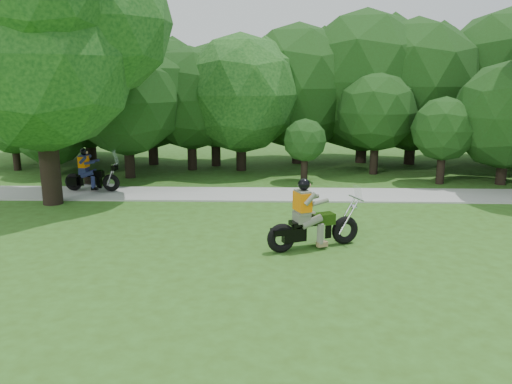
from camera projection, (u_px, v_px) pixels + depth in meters
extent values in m
plane|color=#315117|center=(398.00, 280.00, 11.01)|extent=(100.00, 100.00, 0.00)
cube|color=#999994|center=(345.00, 195.00, 18.79)|extent=(60.00, 2.20, 0.06)
cylinder|color=black|center=(91.00, 143.00, 26.89)|extent=(0.55, 0.55, 1.80)
sphere|color=#1A3911|center=(86.00, 82.00, 26.17)|extent=(7.02, 7.02, 7.02)
cylinder|color=black|center=(502.00, 168.00, 20.64)|extent=(0.42, 0.42, 1.41)
sphere|color=#1A3911|center=(508.00, 116.00, 20.16)|extent=(4.42, 4.42, 4.42)
cylinder|color=black|center=(16.00, 157.00, 23.78)|extent=(0.34, 0.34, 1.26)
sphere|color=#113D13|center=(13.00, 125.00, 23.43)|extent=(2.77, 2.77, 2.77)
cylinder|color=black|center=(499.00, 145.00, 25.92)|extent=(0.56, 0.56, 1.80)
sphere|color=#1A3911|center=(506.00, 81.00, 25.18)|extent=(7.26, 7.26, 7.26)
cylinder|color=black|center=(55.00, 165.00, 22.61)|extent=(0.36, 0.36, 0.97)
sphere|color=#1A3911|center=(51.00, 131.00, 22.27)|extent=(3.16, 3.16, 3.16)
cylinder|color=black|center=(192.00, 151.00, 23.86)|extent=(0.44, 0.44, 1.80)
sphere|color=#1A3911|center=(191.00, 99.00, 23.31)|extent=(4.83, 4.83, 4.83)
cylinder|color=black|center=(216.00, 148.00, 24.94)|extent=(0.46, 0.46, 1.80)
sphere|color=#1A3911|center=(215.00, 96.00, 24.36)|extent=(5.13, 5.13, 5.13)
cylinder|color=black|center=(410.00, 147.00, 25.42)|extent=(0.53, 0.53, 1.80)
sphere|color=#1A3911|center=(414.00, 86.00, 24.73)|extent=(6.61, 6.61, 6.61)
cylinder|color=black|center=(129.00, 158.00, 21.97)|extent=(0.44, 0.44, 1.80)
sphere|color=#1A3911|center=(126.00, 101.00, 21.42)|extent=(4.82, 4.82, 4.82)
cylinder|color=black|center=(361.00, 145.00, 25.91)|extent=(0.56, 0.56, 1.80)
sphere|color=#1A3911|center=(364.00, 82.00, 25.18)|extent=(7.16, 7.16, 7.16)
cylinder|color=black|center=(374.00, 156.00, 22.84)|extent=(0.38, 0.38, 1.68)
sphere|color=#1A3911|center=(377.00, 112.00, 22.38)|extent=(3.59, 3.59, 3.59)
cylinder|color=black|center=(241.00, 152.00, 23.70)|extent=(0.48, 0.48, 1.80)
sphere|color=#113D13|center=(241.00, 94.00, 23.09)|extent=(5.54, 5.54, 5.54)
cylinder|color=black|center=(304.00, 168.00, 21.15)|extent=(0.29, 0.29, 1.19)
sphere|color=#1A3911|center=(305.00, 140.00, 20.88)|extent=(1.83, 1.83, 1.83)
cylinder|color=black|center=(297.00, 146.00, 25.69)|extent=(0.52, 0.52, 1.80)
sphere|color=#1A3911|center=(298.00, 87.00, 25.02)|extent=(6.32, 6.32, 6.32)
cylinder|color=black|center=(153.00, 147.00, 25.32)|extent=(0.48, 0.48, 1.80)
sphere|color=#1A3911|center=(150.00, 92.00, 24.70)|extent=(5.68, 5.68, 5.68)
cylinder|color=black|center=(47.00, 141.00, 27.43)|extent=(0.54, 0.54, 1.80)
sphere|color=#1A3911|center=(41.00, 84.00, 26.73)|extent=(6.73, 6.73, 6.73)
cylinder|color=black|center=(441.00, 167.00, 20.76)|extent=(0.33, 0.33, 1.43)
sphere|color=#1A3911|center=(444.00, 129.00, 20.40)|extent=(2.65, 2.65, 2.65)
cylinder|color=black|center=(48.00, 145.00, 17.15)|extent=(0.68, 0.68, 4.20)
sphere|color=#113D13|center=(40.00, 58.00, 16.50)|extent=(6.40, 6.40, 6.40)
sphere|color=#113D13|center=(98.00, 22.00, 16.96)|extent=(5.12, 5.12, 5.12)
torus|color=black|center=(281.00, 238.00, 12.66)|extent=(0.79, 0.50, 0.77)
torus|color=black|center=(345.00, 230.00, 13.32)|extent=(0.79, 0.50, 0.77)
cube|color=black|center=(306.00, 233.00, 12.90)|extent=(1.34, 0.76, 0.35)
cube|color=silver|center=(313.00, 232.00, 12.96)|extent=(0.63, 0.55, 0.44)
cube|color=black|center=(323.00, 219.00, 12.99)|extent=(0.65, 0.52, 0.29)
cube|color=black|center=(301.00, 223.00, 12.78)|extent=(0.66, 0.54, 0.11)
cylinder|color=silver|center=(347.00, 216.00, 13.25)|extent=(0.57, 0.27, 0.91)
cylinder|color=silver|center=(356.00, 198.00, 13.23)|extent=(0.31, 0.66, 0.04)
cube|color=#575C4A|center=(301.00, 217.00, 12.75)|extent=(0.46, 0.51, 0.26)
cube|color=#575C4A|center=(302.00, 202.00, 12.66)|extent=(0.44, 0.54, 0.61)
cube|color=orange|center=(302.00, 201.00, 12.66)|extent=(0.49, 0.59, 0.48)
sphere|color=black|center=(304.00, 184.00, 12.57)|extent=(0.31, 0.31, 0.31)
torus|color=black|center=(74.00, 182.00, 19.32)|extent=(0.69, 0.24, 0.68)
torus|color=black|center=(111.00, 183.00, 19.18)|extent=(0.69, 0.24, 0.68)
cube|color=black|center=(88.00, 181.00, 19.25)|extent=(1.10, 0.31, 0.31)
cube|color=silver|center=(91.00, 181.00, 19.24)|extent=(0.49, 0.36, 0.39)
cube|color=black|center=(97.00, 174.00, 19.15)|extent=(0.52, 0.33, 0.25)
cube|color=black|center=(84.00, 175.00, 19.21)|extent=(0.53, 0.34, 0.10)
cylinder|color=silver|center=(111.00, 174.00, 19.10)|extent=(0.39, 0.07, 0.87)
cylinder|color=silver|center=(115.00, 163.00, 18.99)|extent=(0.08, 0.62, 0.03)
cube|color=black|center=(72.00, 182.00, 19.10)|extent=(0.41, 0.14, 0.33)
cube|color=black|center=(77.00, 180.00, 19.51)|extent=(0.41, 0.14, 0.33)
cube|color=#1A2247|center=(84.00, 171.00, 19.18)|extent=(0.32, 0.39, 0.23)
cube|color=#1A2247|center=(84.00, 162.00, 19.10)|extent=(0.28, 0.42, 0.54)
cube|color=orange|center=(84.00, 162.00, 19.09)|extent=(0.31, 0.46, 0.43)
sphere|color=black|center=(84.00, 152.00, 19.00)|extent=(0.27, 0.27, 0.27)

